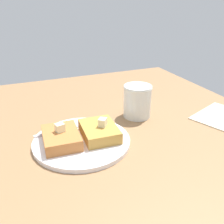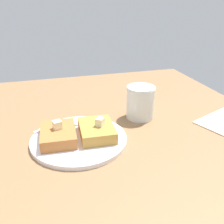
{
  "view_description": "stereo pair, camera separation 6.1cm",
  "coord_description": "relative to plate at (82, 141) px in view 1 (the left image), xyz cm",
  "views": [
    {
      "loc": [
        -7.49,
        -41.73,
        32.69
      ],
      "look_at": [
        13.58,
        9.76,
        6.49
      ],
      "focal_mm": 40.0,
      "sensor_mm": 36.0,
      "label": 1
    },
    {
      "loc": [
        -1.69,
        -43.73,
        32.69
      ],
      "look_at": [
        13.58,
        9.76,
        6.49
      ],
      "focal_mm": 40.0,
      "sensor_mm": 36.0,
      "label": 2
    }
  ],
  "objects": [
    {
      "name": "plate",
      "position": [
        0.0,
        0.0,
        0.0
      ],
      "size": [
        21.99,
        21.99,
        1.01
      ],
      "color": "white",
      "rests_on": "table_surface"
    },
    {
      "name": "syrup_jar",
      "position": [
        18.12,
        7.87,
        3.55
      ],
      "size": [
        7.71,
        7.71,
        8.86
      ],
      "color": "#57290E",
      "rests_on": "table_surface"
    },
    {
      "name": "toast_slice_middle",
      "position": [
        4.2,
        -0.22,
        1.78
      ],
      "size": [
        8.19,
        10.57,
        2.65
      ],
      "primitive_type": "cube",
      "rotation": [
        0.0,
        0.0,
        -0.05
      ],
      "color": "#B3843A",
      "rests_on": "plate"
    },
    {
      "name": "butter_pat_primary",
      "position": [
        -4.73,
        0.73,
        4.03
      ],
      "size": [
        2.19,
        2.06,
        1.84
      ],
      "primitive_type": "cube",
      "rotation": [
        0.0,
        0.0,
        0.25
      ],
      "color": "beige",
      "rests_on": "toast_slice_left"
    },
    {
      "name": "toast_slice_left",
      "position": [
        -4.2,
        0.22,
        1.78
      ],
      "size": [
        8.19,
        10.57,
        2.65
      ],
      "primitive_type": "cube",
      "rotation": [
        0.0,
        0.0,
        -0.05
      ],
      "color": "#B16C36",
      "rests_on": "plate"
    },
    {
      "name": "fork",
      "position": [
        -1.07,
        6.31,
        0.64
      ],
      "size": [
        16.01,
        4.11,
        0.36
      ],
      "color": "silver",
      "rests_on": "plate"
    },
    {
      "name": "table_surface",
      "position": [
        -4.52,
        -5.82,
        -1.54
      ],
      "size": [
        112.05,
        112.05,
        1.99
      ],
      "primitive_type": "cube",
      "color": "olive",
      "rests_on": "ground"
    },
    {
      "name": "butter_pat_secondary",
      "position": [
        4.96,
        -0.47,
        4.03
      ],
      "size": [
        2.44,
        2.47,
        1.84
      ],
      "primitive_type": "cube",
      "rotation": [
        0.0,
        0.0,
        0.88
      ],
      "color": "beige",
      "rests_on": "toast_slice_middle"
    }
  ]
}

